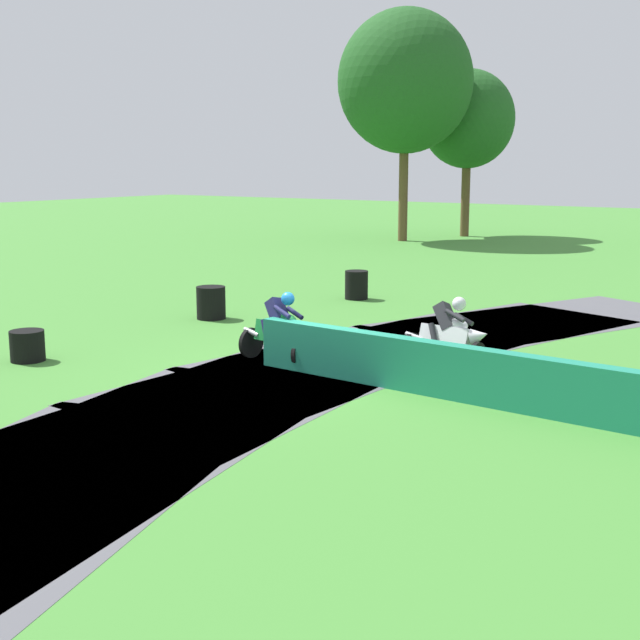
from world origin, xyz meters
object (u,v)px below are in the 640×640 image
motorcycle_lead_white (450,335)px  tire_stack_mid_b (27,346)px  motorcycle_chase_green (282,329)px  tire_stack_near (356,285)px  tire_stack_mid_a (211,303)px

motorcycle_lead_white → tire_stack_mid_b: motorcycle_lead_white is taller
motorcycle_chase_green → tire_stack_near: (-2.79, 7.40, -0.25)m
tire_stack_mid_a → motorcycle_lead_white: bearing=-11.0°
motorcycle_lead_white → tire_stack_mid_a: 7.18m
motorcycle_lead_white → motorcycle_chase_green: (-2.85, -1.44, 0.02)m
tire_stack_near → tire_stack_mid_a: (-1.40, -4.58, -0.00)m
motorcycle_lead_white → tire_stack_mid_a: bearing=169.0°
motorcycle_chase_green → tire_stack_mid_b: size_ratio=2.59×
tire_stack_near → tire_stack_mid_b: size_ratio=1.21×
motorcycle_lead_white → motorcycle_chase_green: 3.19m
motorcycle_lead_white → tire_stack_mid_a: motorcycle_lead_white is taller
tire_stack_mid_a → tire_stack_mid_b: bearing=-90.1°
tire_stack_near → motorcycle_chase_green: bearing=-69.3°
tire_stack_mid_a → tire_stack_mid_b: 5.41m
tire_stack_mid_b → motorcycle_chase_green: bearing=31.7°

